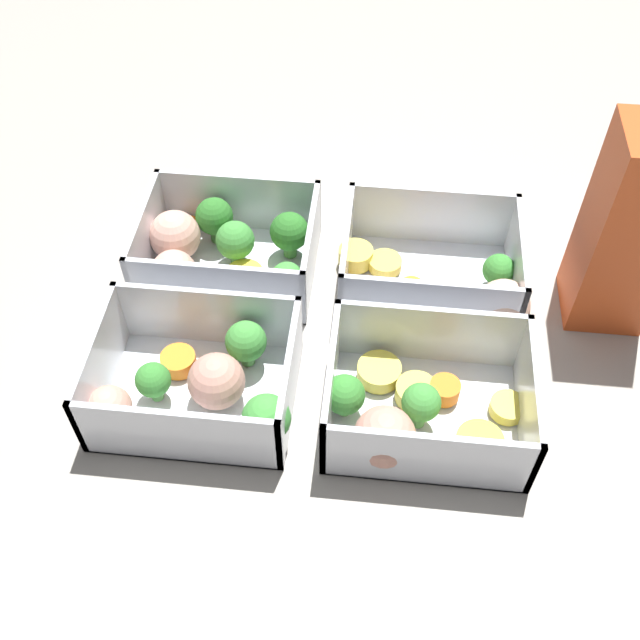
# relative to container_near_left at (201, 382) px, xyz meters

# --- Properties ---
(ground_plane) EXTENTS (4.00, 4.00, 0.00)m
(ground_plane) POSITION_rel_container_near_left_xyz_m (0.09, 0.08, -0.03)
(ground_plane) COLOR gray
(container_near_left) EXTENTS (0.17, 0.12, 0.06)m
(container_near_left) POSITION_rel_container_near_left_xyz_m (0.00, 0.00, 0.00)
(container_near_left) COLOR silver
(container_near_left) RESTS_ON ground_plane
(container_near_right) EXTENTS (0.17, 0.13, 0.06)m
(container_near_right) POSITION_rel_container_near_left_xyz_m (0.17, -0.01, -0.00)
(container_near_right) COLOR silver
(container_near_right) RESTS_ON ground_plane
(container_far_left) EXTENTS (0.16, 0.12, 0.06)m
(container_far_left) POSITION_rel_container_near_left_xyz_m (-0.01, 0.15, 0.00)
(container_far_left) COLOR silver
(container_far_left) RESTS_ON ground_plane
(container_far_right) EXTENTS (0.18, 0.14, 0.06)m
(container_far_right) POSITION_rel_container_near_left_xyz_m (0.19, 0.14, -0.00)
(container_far_right) COLOR silver
(container_far_right) RESTS_ON ground_plane
(juice_carton) EXTENTS (0.07, 0.07, 0.20)m
(juice_carton) POSITION_rel_container_near_left_xyz_m (0.34, 0.14, 0.07)
(juice_carton) COLOR #D14C1E
(juice_carton) RESTS_ON ground_plane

